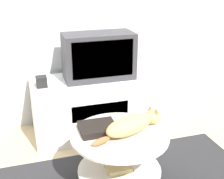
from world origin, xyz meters
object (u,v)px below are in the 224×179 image
Objects in this scene: tv at (99,56)px; speaker at (41,82)px; dvd_box at (98,128)px; cat at (133,124)px.

tv reaches higher than speaker.
tv is 0.56m from speaker.
dvd_box is at bearing -66.60° from speaker.
tv is 2.50× the size of dvd_box.
speaker is 0.79m from dvd_box.
tv is at bearing 68.80° from cat.
dvd_box is at bearing 137.34° from cat.
dvd_box is 0.24m from cat.
cat is (0.53, -0.80, -0.09)m from speaker.
cat is (0.22, -0.09, 0.04)m from dvd_box.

